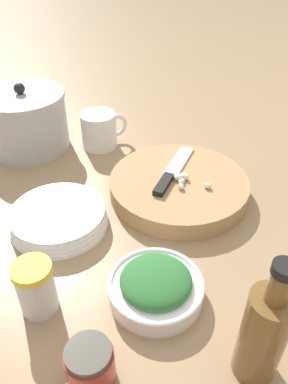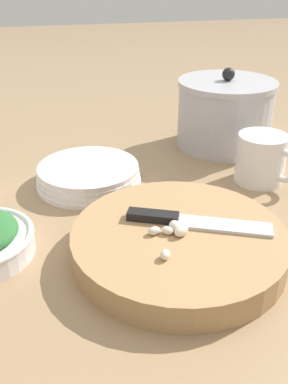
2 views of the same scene
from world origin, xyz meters
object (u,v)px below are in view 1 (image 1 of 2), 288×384
coffee_mug (102,130)px  oil_bottle (267,333)px  garlic_cloves (187,180)px  herb_bowl (159,286)px  plate_stack (61,219)px  spice_jar (39,288)px  honey_jar (94,365)px  chef_knife (174,172)px  cutting_board (181,186)px  stock_pot (28,121)px

coffee_mug → oil_bottle: oil_bottle is taller
garlic_cloves → coffee_mug: size_ratio=0.66×
coffee_mug → garlic_cloves: bearing=-140.3°
herb_bowl → oil_bottle: size_ratio=0.76×
garlic_cloves → plate_stack: garlic_cloves is taller
garlic_cloves → spice_jar: (-0.29, 0.27, -0.00)m
coffee_mug → honey_jar: (-0.65, -0.03, -0.01)m
coffee_mug → chef_knife: bearing=-139.8°
cutting_board → honey_jar: (-0.42, 0.17, 0.01)m
garlic_cloves → coffee_mug: 0.32m
plate_stack → honey_jar: honey_jar is taller
spice_jar → plate_stack: (0.20, -0.00, -0.03)m
herb_bowl → spice_jar: 0.19m
spice_jar → garlic_cloves: bearing=-43.5°
coffee_mug → spice_jar: bearing=172.6°
cutting_board → oil_bottle: 0.42m
garlic_cloves → stock_pot: size_ratio=0.38×
cutting_board → oil_bottle: oil_bottle is taller
cutting_board → stock_pot: bearing=58.9°
spice_jar → coffee_mug: 0.53m
cutting_board → chef_knife: 0.04m
chef_knife → oil_bottle: (-0.43, -0.08, 0.04)m
chef_knife → coffee_mug: size_ratio=1.63×
cutting_board → chef_knife: bearing=36.0°
spice_jar → stock_pot: size_ratio=0.44×
chef_knife → herb_bowl: herb_bowl is taller
plate_stack → honey_jar: (-0.32, -0.09, 0.01)m
cutting_board → coffee_mug: coffee_mug is taller
cutting_board → plate_stack: 0.28m
spice_jar → oil_bottle: oil_bottle is taller
spice_jar → oil_bottle: size_ratio=0.45×
chef_knife → honey_jar: bearing=-84.4°
herb_bowl → honey_jar: 0.17m
cutting_board → honey_jar: honey_jar is taller
chef_knife → garlic_cloves: size_ratio=2.49×
herb_bowl → spice_jar: spice_jar is taller
plate_stack → stock_pot: size_ratio=0.92×
garlic_cloves → coffee_mug: coffee_mug is taller
chef_knife → honey_jar: honey_jar is taller
spice_jar → honey_jar: (-0.12, -0.09, -0.01)m
spice_jar → plate_stack: size_ratio=0.48×
cutting_board → garlic_cloves: bearing=-142.1°
cutting_board → spice_jar: bearing=139.1°
spice_jar → stock_pot: bearing=13.3°
spice_jar → herb_bowl: bearing=-85.4°
chef_knife → stock_pot: bearing=174.7°
herb_bowl → spice_jar: size_ratio=1.68×
cutting_board → garlic_cloves: garlic_cloves is taller
garlic_cloves → honey_jar: 0.44m
honey_jar → stock_pot: (0.65, 0.22, 0.04)m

